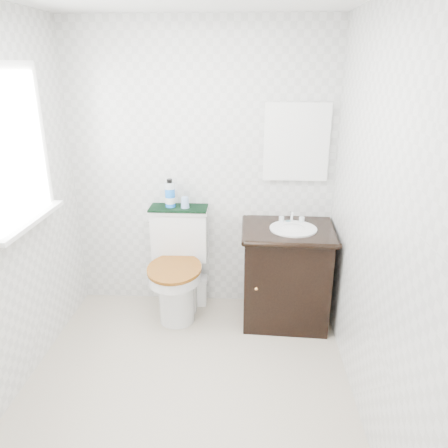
# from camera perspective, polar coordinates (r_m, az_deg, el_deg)

# --- Properties ---
(floor) EXTENTS (2.40, 2.40, 0.00)m
(floor) POSITION_cam_1_polar(r_m,az_deg,el_deg) (3.13, -4.93, -20.57)
(floor) COLOR beige
(floor) RESTS_ON ground
(wall_back) EXTENTS (2.40, 0.00, 2.40)m
(wall_back) POSITION_cam_1_polar(r_m,az_deg,el_deg) (3.66, -2.94, 6.91)
(wall_back) COLOR silver
(wall_back) RESTS_ON ground
(wall_front) EXTENTS (2.40, 0.00, 2.40)m
(wall_front) POSITION_cam_1_polar(r_m,az_deg,el_deg) (1.47, -12.91, -15.22)
(wall_front) COLOR silver
(wall_front) RESTS_ON ground
(wall_right) EXTENTS (0.00, 2.40, 2.40)m
(wall_right) POSITION_cam_1_polar(r_m,az_deg,el_deg) (2.59, 19.08, 0.16)
(wall_right) COLOR silver
(wall_right) RESTS_ON ground
(window) EXTENTS (0.02, 0.70, 0.90)m
(window) POSITION_cam_1_polar(r_m,az_deg,el_deg) (3.01, -26.05, 8.83)
(window) COLOR white
(window) RESTS_ON wall_left
(mirror) EXTENTS (0.50, 0.02, 0.60)m
(mirror) POSITION_cam_1_polar(r_m,az_deg,el_deg) (3.59, 9.44, 10.47)
(mirror) COLOR silver
(mirror) RESTS_ON wall_back
(toilet) EXTENTS (0.49, 0.65, 0.90)m
(toilet) POSITION_cam_1_polar(r_m,az_deg,el_deg) (3.74, -5.97, -6.11)
(toilet) COLOR silver
(toilet) RESTS_ON floor
(vanity) EXTENTS (0.74, 0.64, 0.92)m
(vanity) POSITION_cam_1_polar(r_m,az_deg,el_deg) (3.64, 8.20, -6.24)
(vanity) COLOR black
(vanity) RESTS_ON floor
(trash_bin) EXTENTS (0.19, 0.16, 0.26)m
(trash_bin) POSITION_cam_1_polar(r_m,az_deg,el_deg) (3.96, -3.55, -8.60)
(trash_bin) COLOR white
(trash_bin) RESTS_ON floor
(towel) EXTENTS (0.48, 0.22, 0.02)m
(towel) POSITION_cam_1_polar(r_m,az_deg,el_deg) (3.66, -5.96, 2.09)
(towel) COLOR black
(towel) RESTS_ON toilet
(mouthwash_bottle) EXTENTS (0.08, 0.08, 0.24)m
(mouthwash_bottle) POSITION_cam_1_polar(r_m,az_deg,el_deg) (3.64, -7.06, 3.88)
(mouthwash_bottle) COLOR blue
(mouthwash_bottle) RESTS_ON towel
(cup) EXTENTS (0.07, 0.07, 0.09)m
(cup) POSITION_cam_1_polar(r_m,az_deg,el_deg) (3.62, -5.12, 2.83)
(cup) COLOR #7C9DCB
(cup) RESTS_ON towel
(soap_bar) EXTENTS (0.06, 0.04, 0.02)m
(soap_bar) POSITION_cam_1_polar(r_m,az_deg,el_deg) (3.60, 8.36, 0.34)
(soap_bar) COLOR #1A6C7E
(soap_bar) RESTS_ON vanity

